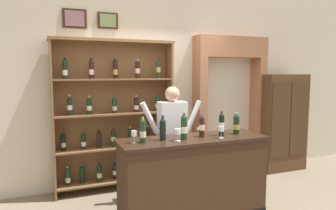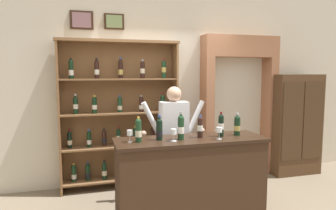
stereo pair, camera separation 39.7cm
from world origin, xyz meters
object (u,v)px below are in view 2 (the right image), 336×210
Objects in this scene: tasting_bottle_prosecco at (138,130)px; tasting_bottle_grappa at (159,129)px; tasting_bottle_riserva at (221,125)px; wine_shelf at (120,113)px; shopkeeper at (174,131)px; tasting_bottle_vin_santo at (181,127)px; wine_glass_center at (130,133)px; tasting_counter at (191,178)px; tasting_bottle_chianti at (237,125)px; side_cabinet at (295,124)px; wine_glass_spare at (219,131)px; wine_glass_left at (174,133)px; tasting_bottle_rosso at (200,126)px.

tasting_bottle_grappa is (0.26, 0.04, -0.01)m from tasting_bottle_prosecco.
tasting_bottle_grappa is 0.79m from tasting_bottle_riserva.
shopkeeper is at bearing -46.17° from wine_shelf.
tasting_bottle_prosecco is 0.51m from tasting_bottle_vin_santo.
wine_glass_center is (-1.14, -0.00, -0.05)m from tasting_bottle_riserva.
tasting_bottle_vin_santo is (-0.10, -0.61, 0.17)m from shopkeeper.
tasting_bottle_chianti is at bearing 1.01° from tasting_counter.
tasting_bottle_chianti is (1.34, -1.27, -0.04)m from wine_shelf.
side_cabinet is 2.24m from tasting_bottle_riserva.
tasting_bottle_prosecco is at bearing -135.32° from shopkeeper.
side_cabinet is at bearing 21.01° from tasting_bottle_grappa.
tasting_bottle_vin_santo is at bearing 165.72° from wine_glass_spare.
shopkeeper reaches higher than tasting_bottle_vin_santo.
shopkeeper is 4.80× the size of tasting_bottle_vin_santo.
tasting_counter is at bearing 12.69° from tasting_bottle_vin_santo.
shopkeeper reaches higher than tasting_bottle_prosecco.
side_cabinet is at bearing 31.55° from tasting_bottle_chianti.
wine_glass_left reaches higher than wine_glass_center.
tasting_bottle_riserva is 2.19× the size of wine_glass_center.
tasting_bottle_rosso reaches higher than wine_glass_spare.
tasting_bottle_prosecco is at bearing 172.62° from wine_glass_spare.
tasting_bottle_grappa is 0.89× the size of tasting_bottle_vin_santo.
tasting_counter is at bearing 1.83° from tasting_bottle_prosecco.
tasting_bottle_vin_santo is at bearing 29.22° from wine_glass_left.
tasting_bottle_chianti is (1.28, 0.03, -0.01)m from tasting_bottle_prosecco.
wine_glass_left is (-0.37, -0.11, -0.04)m from tasting_bottle_rosso.
tasting_bottle_prosecco reaches higher than tasting_bottle_chianti.
side_cabinet is at bearing 25.35° from tasting_bottle_rosso.
tasting_counter is 0.76m from tasting_bottle_riserva.
tasting_bottle_prosecco is 0.26m from tasting_bottle_grappa.
shopkeeper is 0.61m from tasting_bottle_rosso.
tasting_bottle_grappa reaches higher than tasting_counter.
wine_glass_left is at bearing 174.70° from wine_glass_spare.
side_cabinet is 2.61m from tasting_counter.
tasting_bottle_prosecco is (-0.65, -0.02, 0.64)m from tasting_counter.
tasting_bottle_chianti is at bearing 1.43° from tasting_bottle_prosecco.
tasting_bottle_rosso is 0.50m from tasting_bottle_chianti.
tasting_bottle_chianti is 2.00× the size of wine_glass_center.
tasting_counter is (-2.35, -1.07, -0.38)m from side_cabinet.
tasting_bottle_chianti is at bearing 25.72° from wine_glass_spare.
tasting_counter is 0.69m from wine_glass_spare.
tasting_bottle_grappa is 0.18m from wine_glass_left.
wine_shelf is 1.29× the size of side_cabinet.
side_cabinet is 3.29m from wine_glass_center.
tasting_bottle_rosso is 0.27m from tasting_bottle_riserva.
side_cabinet is 2.39m from wine_glass_spare.
wine_glass_center is at bearing -160.92° from side_cabinet.
wine_shelf is 1.30m from tasting_bottle_prosecco.
wine_shelf is at bearing 130.91° from tasting_bottle_riserva.
tasting_counter is at bearing 0.08° from wine_glass_center.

